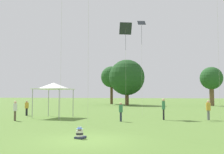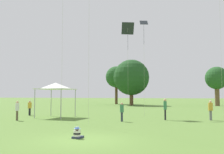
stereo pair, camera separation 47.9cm
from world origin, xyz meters
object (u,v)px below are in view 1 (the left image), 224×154
(person_standing_2, at_px, (121,110))
(canopy_tent, at_px, (54,86))
(distant_tree_1, at_px, (127,77))
(person_standing_0, at_px, (15,109))
(person_standing_3, at_px, (164,107))
(distant_tree_0, at_px, (112,77))
(distant_tree_2, at_px, (211,79))
(kite_0, at_px, (142,27))
(person_standing_1, at_px, (208,108))
(person_standing_4, at_px, (27,107))
(seated_toddler, at_px, (80,134))
(kite_5, at_px, (126,30))

(person_standing_2, xyz_separation_m, canopy_tent, (-7.09, 2.10, 2.08))
(distant_tree_1, bearing_deg, person_standing_0, -95.33)
(person_standing_3, relative_size, distant_tree_0, 0.21)
(distant_tree_1, distance_m, distant_tree_2, 16.79)
(canopy_tent, distance_m, distant_tree_0, 36.02)
(kite_0, bearing_deg, person_standing_3, -29.68)
(canopy_tent, height_order, distant_tree_1, distant_tree_1)
(distant_tree_0, bearing_deg, person_standing_1, -63.47)
(person_standing_3, height_order, person_standing_4, person_standing_3)
(seated_toddler, height_order, kite_5, kite_5)
(person_standing_4, relative_size, distant_tree_1, 0.16)
(seated_toddler, relative_size, kite_5, 0.06)
(person_standing_0, distance_m, kite_5, 13.55)
(kite_0, bearing_deg, seated_toddler, -66.42)
(kite_5, bearing_deg, person_standing_2, 120.90)
(distant_tree_2, bearing_deg, person_standing_0, -119.45)
(seated_toddler, distance_m, kite_0, 17.31)
(person_standing_4, relative_size, canopy_tent, 0.46)
(person_standing_0, xyz_separation_m, canopy_tent, (1.70, 3.65, 2.00))
(distant_tree_0, xyz_separation_m, distant_tree_1, (4.64, -5.43, -0.50))
(person_standing_2, height_order, kite_5, kite_5)
(seated_toddler, relative_size, person_standing_4, 0.38)
(person_standing_2, distance_m, distant_tree_0, 39.56)
(person_standing_0, bearing_deg, distant_tree_2, -98.03)
(person_standing_3, height_order, kite_5, kite_5)
(person_standing_1, xyz_separation_m, canopy_tent, (-14.20, -0.94, 2.00))
(canopy_tent, distance_m, kite_0, 10.99)
(person_standing_2, bearing_deg, kite_0, -160.50)
(seated_toddler, bearing_deg, kite_5, 96.27)
(person_standing_1, height_order, person_standing_2, person_standing_1)
(seated_toddler, bearing_deg, person_standing_3, 76.24)
(canopy_tent, bearing_deg, distant_tree_1, 87.23)
(person_standing_1, height_order, distant_tree_0, distant_tree_0)
(person_standing_4, height_order, kite_0, kite_0)
(kite_0, bearing_deg, person_standing_4, -139.55)
(kite_0, distance_m, distant_tree_0, 33.84)
(person_standing_3, height_order, kite_0, kite_0)
(person_standing_1, xyz_separation_m, distant_tree_2, (4.00, 30.67, 4.32))
(seated_toddler, height_order, person_standing_0, person_standing_0)
(kite_5, xyz_separation_m, distant_tree_1, (-4.92, 26.62, -3.27))
(person_standing_0, xyz_separation_m, distant_tree_1, (3.17, 33.95, 4.75))
(canopy_tent, height_order, distant_tree_2, distant_tree_2)
(distant_tree_0, relative_size, distant_tree_1, 0.93)
(person_standing_2, bearing_deg, distant_tree_2, -169.69)
(person_standing_1, relative_size, person_standing_4, 1.09)
(kite_5, height_order, distant_tree_1, kite_5)
(person_standing_3, distance_m, distant_tree_2, 32.66)
(person_standing_1, relative_size, person_standing_3, 0.92)
(person_standing_0, bearing_deg, person_standing_2, -148.59)
(seated_toddler, height_order, distant_tree_1, distant_tree_1)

